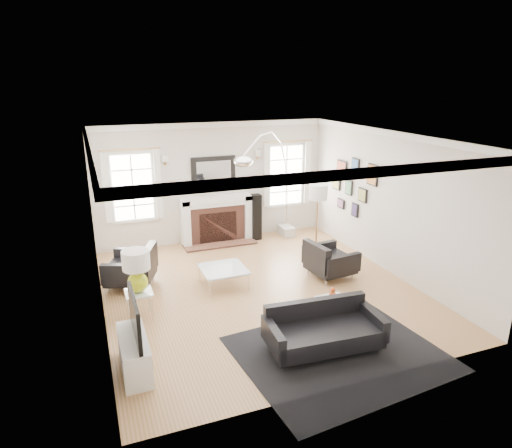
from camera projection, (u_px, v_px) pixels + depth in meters
name	position (u px, v px, depth m)	size (l,w,h in m)	color
floor	(260.00, 289.00, 8.45)	(6.00, 6.00, 0.00)	olive
back_wall	(213.00, 183.00, 10.70)	(5.50, 0.04, 2.80)	beige
front_wall	(353.00, 286.00, 5.36)	(5.50, 0.04, 2.80)	beige
left_wall	(96.00, 236.00, 7.09)	(0.04, 6.00, 2.80)	beige
right_wall	(390.00, 203.00, 8.96)	(0.04, 6.00, 2.80)	beige
ceiling	(260.00, 137.00, 7.60)	(5.50, 6.00, 0.02)	white
crown_molding	(260.00, 141.00, 7.62)	(5.50, 6.00, 0.12)	white
fireplace	(217.00, 220.00, 10.77)	(1.70, 0.69, 1.11)	white
mantel_mirror	(214.00, 173.00, 10.58)	(1.05, 0.07, 0.75)	black
window_left	(133.00, 187.00, 10.01)	(1.24, 0.15, 1.62)	white
window_right	(286.00, 175.00, 11.26)	(1.24, 0.15, 1.62)	white
gallery_wall	(353.00, 183.00, 10.07)	(0.04, 1.73, 1.29)	black
tv_unit	(134.00, 349.00, 6.01)	(0.35, 1.00, 1.09)	white
area_rug	(339.00, 354.00, 6.46)	(2.76, 2.30, 0.01)	black
sofa	(322.00, 330.00, 6.52)	(1.71, 0.87, 0.54)	black
armchair_left	(134.00, 268.00, 8.50)	(1.11, 1.17, 0.63)	black
armchair_right	(328.00, 261.00, 8.90)	(0.90, 0.98, 0.60)	black
coffee_table	(223.00, 270.00, 8.49)	(0.82, 0.82, 0.36)	silver
side_table_left	(139.00, 297.00, 7.35)	(0.43, 0.43, 0.47)	silver
nesting_table	(332.00, 305.00, 7.06)	(0.45, 0.37, 0.49)	silver
gourd_lamp	(137.00, 268.00, 7.19)	(0.44, 0.44, 0.70)	#B2C618
orange_vase	(333.00, 293.00, 7.00)	(0.11, 0.11, 0.17)	#CB471A
arc_floor_lamp	(267.00, 185.00, 10.07)	(1.95, 1.80, 2.75)	silver
stick_floor_lamp	(318.00, 197.00, 8.82)	(0.36, 0.36, 1.79)	#BD8641
speaker_tower	(256.00, 217.00, 10.96)	(0.22, 0.22, 1.11)	black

